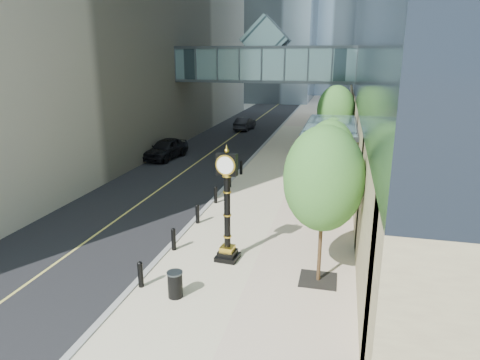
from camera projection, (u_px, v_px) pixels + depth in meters
name	position (u px, v px, depth m)	size (l,w,h in m)	color
ground	(203.00, 313.00, 14.20)	(320.00, 320.00, 0.00)	gray
road	(250.00, 125.00, 53.13)	(8.00, 180.00, 0.02)	black
sidewalk	(315.00, 127.00, 51.34)	(8.00, 180.00, 0.06)	beige
curb	(282.00, 126.00, 52.23)	(0.25, 180.00, 0.07)	gray
skywalk	(266.00, 62.00, 38.88)	(17.00, 4.20, 5.80)	#476672
entrance_canopy	(331.00, 127.00, 25.34)	(3.00, 8.00, 4.38)	#383F44
bollard_row	(207.00, 204.00, 23.07)	(0.20, 16.20, 0.90)	black
street_trees	(333.00, 131.00, 26.48)	(2.93, 28.62, 6.03)	black
street_clock	(227.00, 213.00, 17.28)	(0.97, 0.97, 4.72)	black
trash_bin	(175.00, 285.00, 14.94)	(0.52, 0.52, 0.90)	black
pedestrian	(328.00, 198.00, 23.14)	(0.55, 0.36, 1.50)	beige
car_near	(166.00, 148.00, 35.38)	(1.98, 4.92, 1.68)	black
car_far	(245.00, 124.00, 49.35)	(1.50, 4.31, 1.42)	black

